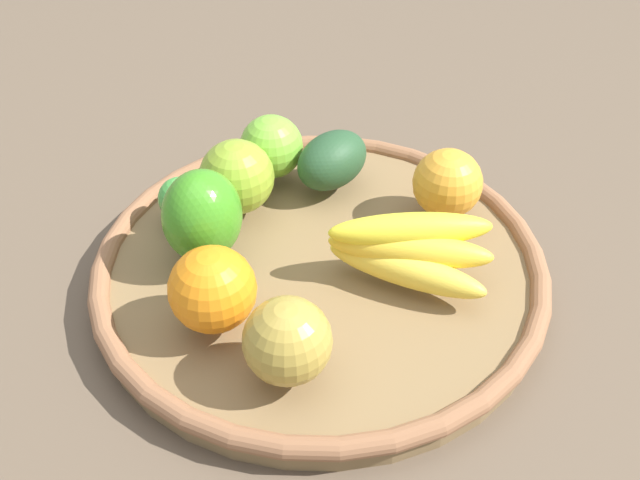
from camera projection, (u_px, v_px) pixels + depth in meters
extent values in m
plane|color=brown|center=(320.00, 281.00, 0.77)|extent=(2.40, 2.40, 0.00)
cylinder|color=olive|center=(320.00, 272.00, 0.76)|extent=(0.44, 0.44, 0.03)
torus|color=brown|center=(320.00, 263.00, 0.75)|extent=(0.46, 0.46, 0.02)
sphere|color=green|center=(180.00, 199.00, 0.78)|extent=(0.06, 0.06, 0.05)
ellipsoid|color=#254929|center=(332.00, 160.00, 0.82)|extent=(0.10, 0.08, 0.06)
ellipsoid|color=yellow|center=(406.00, 269.00, 0.71)|extent=(0.05, 0.16, 0.03)
ellipsoid|color=yellow|center=(410.00, 249.00, 0.71)|extent=(0.09, 0.16, 0.03)
ellipsoid|color=yellow|center=(411.00, 230.00, 0.70)|extent=(0.11, 0.15, 0.03)
ellipsoid|color=#3C8A1E|center=(202.00, 216.00, 0.72)|extent=(0.09, 0.09, 0.09)
sphere|color=#76BA35|center=(271.00, 147.00, 0.83)|extent=(0.10, 0.10, 0.07)
sphere|color=orange|center=(212.00, 289.00, 0.65)|extent=(0.09, 0.09, 0.08)
sphere|color=#A68B38|center=(287.00, 341.00, 0.61)|extent=(0.10, 0.10, 0.07)
sphere|color=#86A52B|center=(237.00, 177.00, 0.78)|extent=(0.11, 0.11, 0.08)
sphere|color=gold|center=(447.00, 183.00, 0.78)|extent=(0.08, 0.08, 0.07)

